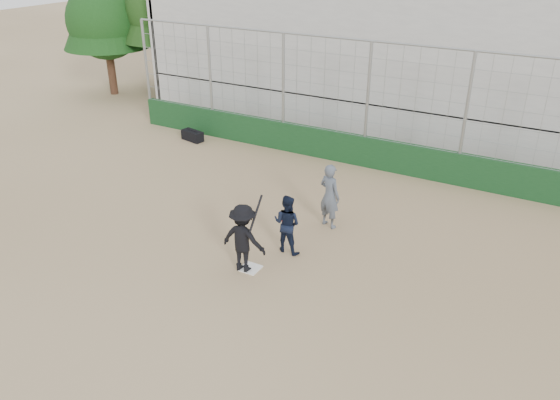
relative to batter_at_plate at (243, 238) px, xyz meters
The scene contains 9 objects.
ground 0.83m from the batter_at_plate, 42.36° to the left, with size 90.00×90.00×0.00m, color olive.
home_plate 0.82m from the batter_at_plate, 42.36° to the left, with size 0.44×0.44×0.02m, color white.
backstop 7.09m from the batter_at_plate, 89.18° to the left, with size 18.10×0.25×4.04m.
bleachers 12.23m from the batter_at_plate, 89.52° to the left, with size 20.25×6.70×6.98m.
tree_right 16.74m from the batter_at_plate, 144.40° to the left, with size 3.84×3.84×6.00m.
batter_at_plate is the anchor object (origin of this frame).
catcher_crouched 1.30m from the batter_at_plate, 68.27° to the left, with size 0.77×0.63×1.03m.
umpire 2.93m from the batter_at_plate, 73.86° to the left, with size 0.63×0.41×1.56m, color #4D5561.
equipment_bag 8.87m from the batter_at_plate, 134.92° to the left, with size 0.92×0.54×0.41m.
Camera 1 is at (5.71, -8.82, 6.96)m, focal length 35.00 mm.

